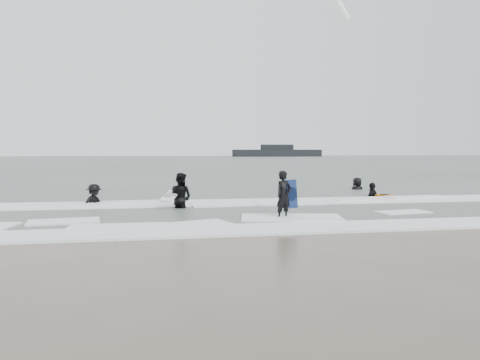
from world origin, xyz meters
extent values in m
plane|color=brown|center=(0.00, 0.00, 0.00)|extent=(320.00, 320.00, 0.00)
plane|color=#47544C|center=(0.00, 80.00, 0.06)|extent=(320.00, 320.00, 0.00)
imported|color=black|center=(0.85, 1.22, 0.00)|extent=(0.72, 0.63, 1.66)
imported|color=black|center=(-2.43, 4.70, 0.00)|extent=(1.21, 1.14, 1.98)
imported|color=black|center=(-5.99, 6.71, 0.00)|extent=(1.24, 1.25, 1.74)
imported|color=black|center=(7.08, 7.80, 0.00)|extent=(1.12, 1.07, 1.87)
imported|color=black|center=(7.92, 11.58, 0.00)|extent=(0.98, 0.70, 1.90)
cube|color=white|center=(0.00, -0.60, 0.03)|extent=(30.03, 2.32, 0.07)
cube|color=white|center=(0.00, 6.00, 0.04)|extent=(30.00, 2.60, 0.09)
cube|color=black|center=(34.46, 138.05, 1.22)|extent=(29.46, 5.26, 2.31)
cube|color=black|center=(34.46, 138.05, 3.22)|extent=(10.52, 3.16, 1.68)
camera|label=1|loc=(-3.09, -13.73, 2.33)|focal=35.00mm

